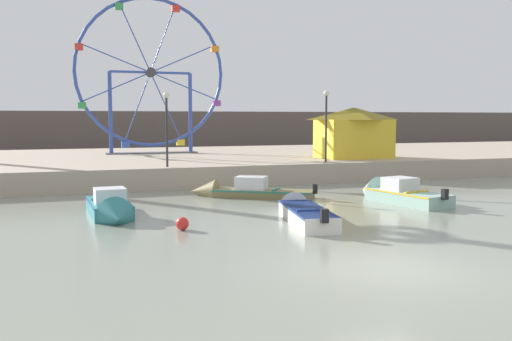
{
  "coord_description": "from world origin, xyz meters",
  "views": [
    {
      "loc": [
        -7.59,
        -11.82,
        3.73
      ],
      "look_at": [
        1.12,
        13.1,
        1.25
      ],
      "focal_mm": 39.26,
      "sensor_mm": 36.0,
      "label": 1
    }
  ],
  "objects": [
    {
      "name": "mooring_buoy_orange",
      "position": [
        -3.84,
        6.35,
        0.22
      ],
      "size": [
        0.44,
        0.44,
        0.44
      ],
      "primitive_type": "sphere",
      "color": "red",
      "rests_on": "ground_plane"
    },
    {
      "name": "ground_plane",
      "position": [
        0.0,
        0.0,
        0.0
      ],
      "size": [
        240.0,
        240.0,
        0.0
      ],
      "primitive_type": "plane",
      "color": "gray"
    },
    {
      "name": "motorboat_white_red_stripe",
      "position": [
        0.74,
        6.91,
        0.29
      ],
      "size": [
        2.13,
        5.58,
        1.18
      ],
      "rotation": [
        0.0,
        0.0,
        1.39
      ],
      "color": "silver",
      "rests_on": "ground_plane"
    },
    {
      "name": "carnival_booth_yellow_awning",
      "position": [
        10.33,
        20.29,
        2.84
      ],
      "size": [
        4.85,
        3.3,
        3.26
      ],
      "rotation": [
        0.0,
        0.0,
        -0.01
      ],
      "color": "yellow",
      "rests_on": "quay_promenade"
    },
    {
      "name": "motorboat_seafoam",
      "position": [
        6.48,
        9.66,
        0.36
      ],
      "size": [
        2.37,
        5.22,
        1.57
      ],
      "rotation": [
        0.0,
        0.0,
        1.75
      ],
      "color": "#93BCAD",
      "rests_on": "ground_plane"
    },
    {
      "name": "promenade_lamp_near",
      "position": [
        7.02,
        17.62,
        3.86
      ],
      "size": [
        0.32,
        0.32,
        4.18
      ],
      "color": "#2D2D33",
      "rests_on": "quay_promenade"
    },
    {
      "name": "motorboat_teal_painted",
      "position": [
        -5.88,
        9.49,
        0.35
      ],
      "size": [
        1.57,
        4.75,
        1.5
      ],
      "rotation": [
        0.0,
        0.0,
        4.75
      ],
      "color": "teal",
      "rests_on": "ground_plane"
    },
    {
      "name": "ferris_wheel_blue_frame",
      "position": [
        -1.31,
        29.3,
        6.8
      ],
      "size": [
        10.77,
        1.2,
        11.25
      ],
      "color": "#334CA8",
      "rests_on": "quay_promenade"
    },
    {
      "name": "promenade_lamp_far",
      "position": [
        -2.3,
        17.58,
        3.72
      ],
      "size": [
        0.32,
        0.32,
        3.94
      ],
      "color": "#2D2D33",
      "rests_on": "quay_promenade"
    },
    {
      "name": "quay_promenade",
      "position": [
        0.0,
        27.1,
        0.57
      ],
      "size": [
        110.0,
        20.69,
        1.15
      ],
      "primitive_type": "cube",
      "color": "tan",
      "rests_on": "ground_plane"
    },
    {
      "name": "distant_town_skyline",
      "position": [
        0.0,
        45.63,
        2.2
      ],
      "size": [
        140.0,
        3.0,
        4.4
      ],
      "primitive_type": "cube",
      "color": "#564C47",
      "rests_on": "ground_plane"
    },
    {
      "name": "motorboat_olive_wood",
      "position": [
        0.39,
        13.23,
        0.28
      ],
      "size": [
        5.7,
        4.27,
        1.42
      ],
      "rotation": [
        0.0,
        0.0,
        2.57
      ],
      "color": "olive",
      "rests_on": "ground_plane"
    }
  ]
}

